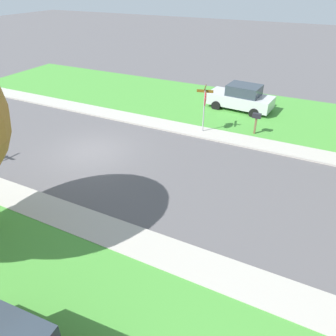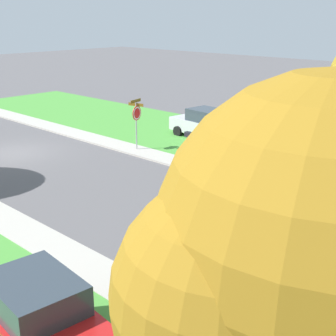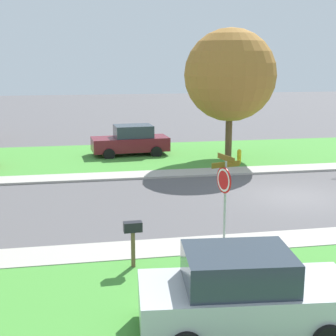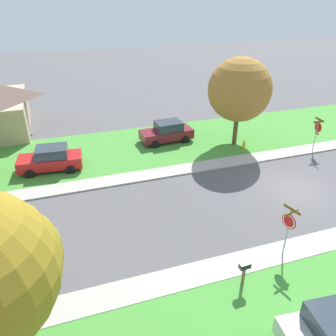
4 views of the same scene
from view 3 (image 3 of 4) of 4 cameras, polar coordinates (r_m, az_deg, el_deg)
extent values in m
plane|color=#565456|center=(20.70, 14.20, -3.20)|extent=(120.00, 120.00, 0.00)
cube|color=#ADA89E|center=(23.66, -18.71, -1.41)|extent=(1.40, 56.00, 0.10)
cube|color=#479338|center=(28.21, -17.41, 0.83)|extent=(8.00, 56.00, 0.08)
cylinder|color=#9E9EA3|center=(14.50, 6.53, -4.25)|extent=(0.07, 0.07, 2.60)
cylinder|color=red|center=(14.28, 6.43, -1.39)|extent=(0.75, 0.21, 0.76)
cylinder|color=white|center=(14.27, 6.37, -1.40)|extent=(0.65, 0.16, 0.67)
cylinder|color=red|center=(14.27, 6.36, -1.40)|extent=(0.53, 0.13, 0.55)
cube|color=brown|center=(14.17, 6.67, 1.14)|extent=(0.90, 0.24, 0.16)
cube|color=brown|center=(14.20, 6.65, 0.39)|extent=(0.24, 0.90, 0.16)
cube|color=maroon|center=(28.38, -4.38, 2.79)|extent=(2.08, 4.41, 0.76)
cube|color=#2D3842|center=(28.30, -4.00, 4.24)|extent=(1.74, 2.20, 0.68)
cylinder|color=black|center=(27.37, -6.78, 1.57)|extent=(0.28, 0.65, 0.64)
cylinder|color=black|center=(29.13, -7.26, 2.21)|extent=(0.28, 0.65, 0.64)
cylinder|color=black|center=(27.84, -1.34, 1.84)|extent=(0.28, 0.65, 0.64)
cylinder|color=black|center=(29.57, -2.12, 2.46)|extent=(0.28, 0.65, 0.64)
cube|color=silver|center=(10.40, 9.02, -14.87)|extent=(2.20, 4.45, 0.76)
cube|color=#2D3842|center=(10.05, 8.04, -11.31)|extent=(1.79, 2.24, 0.68)
cylinder|color=black|center=(11.70, 14.40, -13.95)|extent=(0.30, 0.66, 0.64)
cylinder|color=black|center=(11.15, 0.90, -14.93)|extent=(0.30, 0.66, 0.64)
cylinder|color=brown|center=(27.00, 6.98, 3.85)|extent=(0.36, 0.36, 2.90)
sphere|color=#A46F2E|center=(26.71, 7.16, 10.54)|extent=(4.86, 4.86, 4.86)
sphere|color=#A46F2E|center=(28.00, 7.88, 9.36)|extent=(3.40, 3.40, 3.40)
cylinder|color=gold|center=(26.20, 8.16, 1.11)|extent=(0.22, 0.22, 0.70)
sphere|color=gold|center=(26.13, 8.18, 1.90)|extent=(0.22, 0.22, 0.22)
cylinder|color=gold|center=(26.05, 8.26, 1.26)|extent=(0.10, 0.08, 0.08)
cylinder|color=gold|center=(26.31, 8.07, 1.38)|extent=(0.10, 0.08, 0.08)
cube|color=brown|center=(13.23, -4.02, -9.42)|extent=(0.10, 0.10, 1.05)
cube|color=black|center=(13.00, -4.07, -6.74)|extent=(0.26, 0.49, 0.26)
camera|label=1|loc=(29.57, -14.18, 16.94)|focal=33.76mm
camera|label=2|loc=(33.28, -36.77, 12.80)|focal=51.28mm
camera|label=4|loc=(8.46, -76.71, 48.35)|focal=35.30mm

